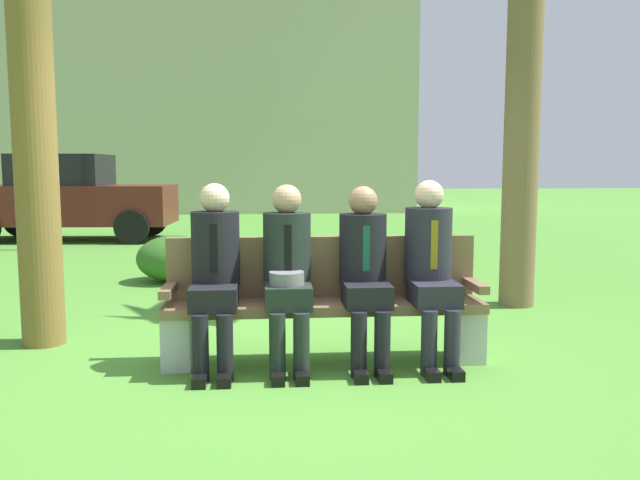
{
  "coord_description": "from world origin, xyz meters",
  "views": [
    {
      "loc": [
        -0.21,
        -4.53,
        1.4
      ],
      "look_at": [
        0.2,
        0.36,
        0.85
      ],
      "focal_mm": 35.77,
      "sensor_mm": 36.0,
      "label": 1
    }
  ],
  "objects_px": {
    "seated_man_centerright": "(365,266)",
    "parked_car_near": "(69,198)",
    "seated_man_rightmost": "(431,262)",
    "seated_man_centerleft": "(288,267)",
    "street_lamp": "(50,130)",
    "park_bench": "(324,301)",
    "building_backdrop": "(177,52)",
    "seated_man_leftmost": "(215,266)",
    "shrub_near_bench": "(174,258)"
  },
  "relations": [
    {
      "from": "seated_man_centerright",
      "to": "parked_car_near",
      "type": "distance_m",
      "value": 9.6
    },
    {
      "from": "seated_man_rightmost",
      "to": "parked_car_near",
      "type": "relative_size",
      "value": 0.33
    },
    {
      "from": "seated_man_centerright",
      "to": "parked_car_near",
      "type": "relative_size",
      "value": 0.32
    },
    {
      "from": "seated_man_centerleft",
      "to": "street_lamp",
      "type": "distance_m",
      "value": 8.02
    },
    {
      "from": "park_bench",
      "to": "building_backdrop",
      "type": "bearing_deg",
      "value": 100.6
    },
    {
      "from": "seated_man_centerright",
      "to": "building_backdrop",
      "type": "relative_size",
      "value": 0.08
    },
    {
      "from": "seated_man_rightmost",
      "to": "street_lamp",
      "type": "xyz_separation_m",
      "value": [
        -4.85,
        6.91,
        1.33
      ]
    },
    {
      "from": "park_bench",
      "to": "seated_man_centerleft",
      "type": "height_order",
      "value": "seated_man_centerleft"
    },
    {
      "from": "seated_man_centerright",
      "to": "seated_man_rightmost",
      "type": "distance_m",
      "value": 0.48
    },
    {
      "from": "seated_man_leftmost",
      "to": "seated_man_centerleft",
      "type": "height_order",
      "value": "seated_man_leftmost"
    },
    {
      "from": "building_backdrop",
      "to": "park_bench",
      "type": "bearing_deg",
      "value": -79.4
    },
    {
      "from": "seated_man_centerleft",
      "to": "building_backdrop",
      "type": "relative_size",
      "value": 0.08
    },
    {
      "from": "shrub_near_bench",
      "to": "parked_car_near",
      "type": "relative_size",
      "value": 0.23
    },
    {
      "from": "park_bench",
      "to": "seated_man_centerright",
      "type": "xyz_separation_m",
      "value": [
        0.28,
        -0.13,
        0.28
      ]
    },
    {
      "from": "street_lamp",
      "to": "seated_man_centerright",
      "type": "bearing_deg",
      "value": -57.75
    },
    {
      "from": "street_lamp",
      "to": "building_backdrop",
      "type": "bearing_deg",
      "value": 86.8
    },
    {
      "from": "seated_man_leftmost",
      "to": "seated_man_centerleft",
      "type": "bearing_deg",
      "value": -0.77
    },
    {
      "from": "seated_man_rightmost",
      "to": "shrub_near_bench",
      "type": "xyz_separation_m",
      "value": [
        -2.32,
        3.56,
        -0.45
      ]
    },
    {
      "from": "shrub_near_bench",
      "to": "parked_car_near",
      "type": "bearing_deg",
      "value": 118.95
    },
    {
      "from": "street_lamp",
      "to": "building_backdrop",
      "type": "relative_size",
      "value": 0.2
    },
    {
      "from": "seated_man_centerright",
      "to": "building_backdrop",
      "type": "xyz_separation_m",
      "value": [
        -3.72,
        18.5,
        4.72
      ]
    },
    {
      "from": "seated_man_leftmost",
      "to": "shrub_near_bench",
      "type": "bearing_deg",
      "value": 102.52
    },
    {
      "from": "seated_man_centerright",
      "to": "shrub_near_bench",
      "type": "relative_size",
      "value": 1.38
    },
    {
      "from": "seated_man_rightmost",
      "to": "building_backdrop",
      "type": "height_order",
      "value": "building_backdrop"
    },
    {
      "from": "seated_man_centerleft",
      "to": "seated_man_leftmost",
      "type": "bearing_deg",
      "value": 179.23
    },
    {
      "from": "seated_man_rightmost",
      "to": "parked_car_near",
      "type": "distance_m",
      "value": 9.83
    },
    {
      "from": "seated_man_leftmost",
      "to": "shrub_near_bench",
      "type": "distance_m",
      "value": 3.67
    },
    {
      "from": "seated_man_leftmost",
      "to": "parked_car_near",
      "type": "height_order",
      "value": "parked_car_near"
    },
    {
      "from": "seated_man_centerleft",
      "to": "building_backdrop",
      "type": "height_order",
      "value": "building_backdrop"
    },
    {
      "from": "park_bench",
      "to": "street_lamp",
      "type": "relative_size",
      "value": 0.69
    },
    {
      "from": "seated_man_centerright",
      "to": "park_bench",
      "type": "bearing_deg",
      "value": 154.65
    },
    {
      "from": "park_bench",
      "to": "building_backdrop",
      "type": "xyz_separation_m",
      "value": [
        -3.44,
        18.37,
        5.0
      ]
    },
    {
      "from": "seated_man_centerleft",
      "to": "street_lamp",
      "type": "bearing_deg",
      "value": 118.88
    },
    {
      "from": "park_bench",
      "to": "seated_man_leftmost",
      "type": "height_order",
      "value": "seated_man_leftmost"
    },
    {
      "from": "park_bench",
      "to": "seated_man_leftmost",
      "type": "xyz_separation_m",
      "value": [
        -0.77,
        -0.13,
        0.29
      ]
    },
    {
      "from": "seated_man_centerleft",
      "to": "seated_man_centerright",
      "type": "bearing_deg",
      "value": 0.48
    },
    {
      "from": "seated_man_centerleft",
      "to": "seated_man_centerright",
      "type": "height_order",
      "value": "seated_man_centerleft"
    },
    {
      "from": "parked_car_near",
      "to": "seated_man_rightmost",
      "type": "bearing_deg",
      "value": -59.24
    },
    {
      "from": "seated_man_rightmost",
      "to": "seated_man_centerright",
      "type": "bearing_deg",
      "value": -179.51
    },
    {
      "from": "park_bench",
      "to": "shrub_near_bench",
      "type": "distance_m",
      "value": 3.78
    },
    {
      "from": "seated_man_centerleft",
      "to": "seated_man_rightmost",
      "type": "height_order",
      "value": "seated_man_rightmost"
    },
    {
      "from": "building_backdrop",
      "to": "seated_man_leftmost",
      "type": "bearing_deg",
      "value": -81.8
    },
    {
      "from": "parked_car_near",
      "to": "seated_man_centerright",
      "type": "bearing_deg",
      "value": -61.72
    },
    {
      "from": "park_bench",
      "to": "shrub_near_bench",
      "type": "bearing_deg",
      "value": 114.52
    },
    {
      "from": "seated_man_centerleft",
      "to": "parked_car_near",
      "type": "distance_m",
      "value": 9.36
    },
    {
      "from": "seated_man_centerleft",
      "to": "shrub_near_bench",
      "type": "distance_m",
      "value": 3.82
    },
    {
      "from": "seated_man_leftmost",
      "to": "parked_car_near",
      "type": "xyz_separation_m",
      "value": [
        -3.49,
        8.45,
        0.11
      ]
    },
    {
      "from": "seated_man_centerright",
      "to": "seated_man_rightmost",
      "type": "relative_size",
      "value": 0.97
    },
    {
      "from": "park_bench",
      "to": "seated_man_rightmost",
      "type": "xyz_separation_m",
      "value": [
        0.76,
        -0.13,
        0.3
      ]
    },
    {
      "from": "park_bench",
      "to": "seated_man_leftmost",
      "type": "relative_size",
      "value": 1.76
    }
  ]
}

